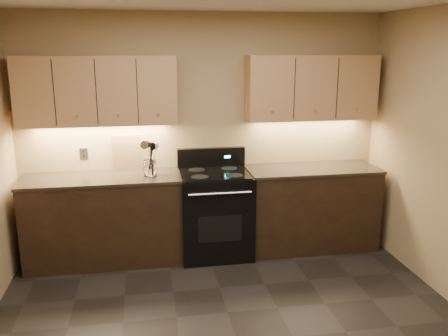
% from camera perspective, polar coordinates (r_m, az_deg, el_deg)
% --- Properties ---
extents(wall_back, '(4.00, 0.04, 2.60)m').
position_cam_1_polar(wall_back, '(5.28, -2.50, 4.18)').
color(wall_back, tan).
rests_on(wall_back, ground).
extents(counter_left, '(1.62, 0.62, 0.93)m').
position_cam_1_polar(counter_left, '(5.19, -14.17, -6.00)').
color(counter_left, black).
rests_on(counter_left, ground).
extents(counter_right, '(1.46, 0.62, 0.93)m').
position_cam_1_polar(counter_right, '(5.48, 10.36, -4.67)').
color(counter_right, black).
rests_on(counter_right, ground).
extents(stove, '(0.76, 0.68, 1.14)m').
position_cam_1_polar(stove, '(5.20, -1.08, -5.35)').
color(stove, black).
rests_on(stove, ground).
extents(upper_cab_left, '(1.60, 0.30, 0.70)m').
position_cam_1_polar(upper_cab_left, '(5.05, -14.98, 8.97)').
color(upper_cab_left, tan).
rests_on(upper_cab_left, wall_back).
extents(upper_cab_right, '(1.44, 0.30, 0.70)m').
position_cam_1_polar(upper_cab_right, '(5.35, 10.46, 9.49)').
color(upper_cab_right, tan).
rests_on(upper_cab_right, wall_back).
extents(outlet_plate, '(0.08, 0.01, 0.12)m').
position_cam_1_polar(outlet_plate, '(5.31, -16.53, 1.67)').
color(outlet_plate, '#B2B5BA').
rests_on(outlet_plate, wall_back).
extents(utensil_crock, '(0.15, 0.15, 0.17)m').
position_cam_1_polar(utensil_crock, '(4.99, -8.89, -0.02)').
color(utensil_crock, white).
rests_on(utensil_crock, counter_left).
extents(cutting_board, '(0.31, 0.08, 0.39)m').
position_cam_1_polar(cutting_board, '(5.24, -11.58, 1.88)').
color(cutting_board, tan).
rests_on(cutting_board, counter_left).
extents(wooden_spoon, '(0.17, 0.17, 0.34)m').
position_cam_1_polar(wooden_spoon, '(4.94, -9.15, 1.15)').
color(wooden_spoon, tan).
rests_on(wooden_spoon, utensil_crock).
extents(black_spoon, '(0.12, 0.13, 0.35)m').
position_cam_1_polar(black_spoon, '(4.97, -9.10, 1.23)').
color(black_spoon, black).
rests_on(black_spoon, utensil_crock).
extents(black_turner, '(0.10, 0.12, 0.35)m').
position_cam_1_polar(black_turner, '(4.95, -8.72, 1.20)').
color(black_turner, black).
rests_on(black_turner, utensil_crock).
extents(steel_spatula, '(0.17, 0.11, 0.38)m').
position_cam_1_polar(steel_spatula, '(4.98, -8.54, 1.38)').
color(steel_spatula, silver).
rests_on(steel_spatula, utensil_crock).
extents(steel_skimmer, '(0.19, 0.14, 0.36)m').
position_cam_1_polar(steel_skimmer, '(4.95, -8.46, 1.19)').
color(steel_skimmer, silver).
rests_on(steel_skimmer, utensil_crock).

